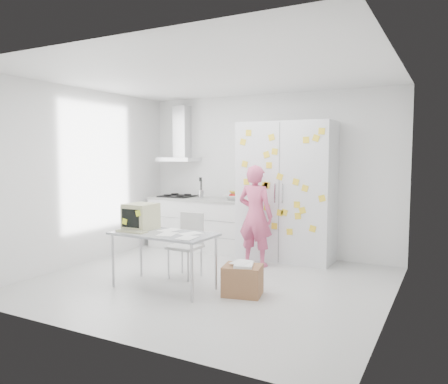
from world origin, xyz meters
The scene contains 10 objects.
floor centered at (0.00, 0.00, -0.01)m, with size 4.50×4.00×0.02m, color silver.
walls centered at (0.00, 0.72, 1.35)m, with size 4.52×4.01×2.70m.
ceiling centered at (0.00, 0.00, 2.70)m, with size 4.50×4.00×0.02m, color white.
counter_run centered at (-1.20, 1.70, 0.47)m, with size 1.84×0.63×1.28m.
range_hood centered at (-1.65, 1.84, 1.96)m, with size 0.70×0.48×1.01m.
tall_cabinet centered at (0.45, 1.67, 1.10)m, with size 1.50×0.68×2.20m.
person centered at (0.17, 1.10, 0.77)m, with size 0.56×0.37×1.53m, color #D4527B.
desk centered at (-0.66, -0.44, 0.80)m, with size 1.33×0.69×1.05m.
chair centered at (-0.42, 0.12, 0.50)m, with size 0.41×0.41×0.88m.
cardboard_box centered at (0.61, -0.27, 0.19)m, with size 0.52×0.45×0.40m.
Camera 1 is at (2.81, -4.91, 1.70)m, focal length 35.00 mm.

